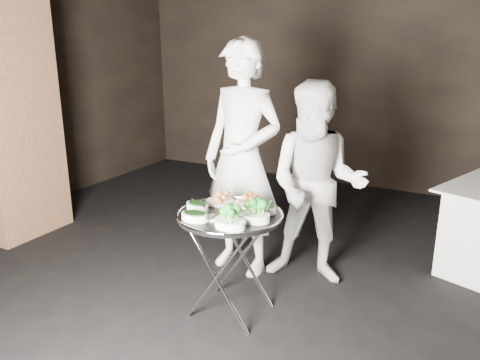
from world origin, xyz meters
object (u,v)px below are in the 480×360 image
at_px(tray_stand, 230,259).
at_px(waiter_left, 242,159).
at_px(serving_tray, 230,215).
at_px(waiter_right, 317,185).

distance_m(tray_stand, waiter_left, 0.89).
xyz_separation_m(serving_tray, waiter_left, (-0.25, 0.66, 0.21)).
xyz_separation_m(waiter_left, waiter_right, (0.61, 0.09, -0.16)).
xyz_separation_m(serving_tray, waiter_right, (0.36, 0.75, 0.06)).
distance_m(serving_tray, waiter_left, 0.74).
xyz_separation_m(tray_stand, waiter_left, (-0.25, 0.66, 0.54)).
bearing_deg(serving_tray, tray_stand, -14.04).
bearing_deg(tray_stand, waiter_left, 110.57).
bearing_deg(waiter_right, serving_tray, -126.62).
relative_size(tray_stand, waiter_left, 0.38).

